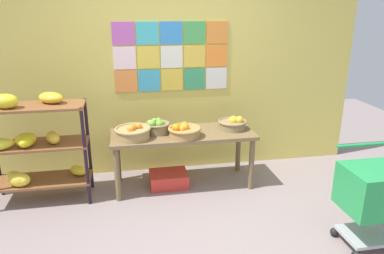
{
  "coord_description": "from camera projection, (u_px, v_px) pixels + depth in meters",
  "views": [
    {
      "loc": [
        -0.54,
        -2.73,
        2.01
      ],
      "look_at": [
        0.12,
        0.82,
        0.82
      ],
      "focal_mm": 34.17,
      "sensor_mm": 36.0,
      "label": 1
    }
  ],
  "objects": [
    {
      "name": "ground",
      "position": [
        195.0,
        243.0,
        3.28
      ],
      "size": [
        9.29,
        9.29,
        0.0
      ],
      "primitive_type": "plane",
      "color": "gray"
    },
    {
      "name": "back_wall_with_art",
      "position": [
        169.0,
        59.0,
        4.4
      ],
      "size": [
        4.78,
        0.07,
        2.84
      ],
      "color": "#CDBB54",
      "rests_on": "ground"
    },
    {
      "name": "banana_shelf_unit",
      "position": [
        33.0,
        143.0,
        3.78
      ],
      "size": [
        1.01,
        0.45,
        1.21
      ],
      "color": "black",
      "rests_on": "ground"
    },
    {
      "name": "display_table",
      "position": [
        183.0,
        139.0,
        4.18
      ],
      "size": [
        1.62,
        0.62,
        0.65
      ],
      "color": "brown",
      "rests_on": "ground"
    },
    {
      "name": "fruit_basket_centre",
      "position": [
        157.0,
        127.0,
        4.12
      ],
      "size": [
        0.28,
        0.28,
        0.17
      ],
      "color": "olive",
      "rests_on": "display_table"
    },
    {
      "name": "fruit_basket_back_right",
      "position": [
        233.0,
        123.0,
        4.26
      ],
      "size": [
        0.33,
        0.33,
        0.16
      ],
      "color": "olive",
      "rests_on": "display_table"
    },
    {
      "name": "fruit_basket_right",
      "position": [
        184.0,
        131.0,
        4.01
      ],
      "size": [
        0.37,
        0.37,
        0.16
      ],
      "color": "#A77D45",
      "rests_on": "display_table"
    },
    {
      "name": "fruit_basket_left",
      "position": [
        133.0,
        132.0,
        3.95
      ],
      "size": [
        0.39,
        0.39,
        0.17
      ],
      "color": "#A38750",
      "rests_on": "display_table"
    },
    {
      "name": "produce_crate_under_table",
      "position": [
        169.0,
        179.0,
        4.3
      ],
      "size": [
        0.44,
        0.34,
        0.16
      ],
      "primitive_type": "cube",
      "color": "red",
      "rests_on": "ground"
    },
    {
      "name": "shopping_cart",
      "position": [
        374.0,
        193.0,
        3.09
      ],
      "size": [
        0.51,
        0.48,
        0.87
      ],
      "rotation": [
        0.0,
        0.0,
        -0.12
      ],
      "color": "black",
      "rests_on": "ground"
    }
  ]
}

